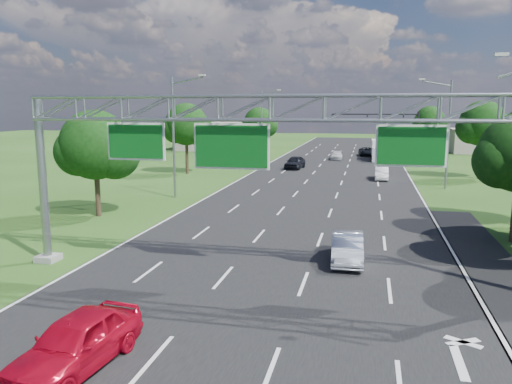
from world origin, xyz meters
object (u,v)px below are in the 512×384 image
(traffic_signal, at_px, (392,124))
(box_truck, at_px, (379,150))
(silver_sedan, at_px, (347,248))
(sign_gantry, at_px, (273,123))
(red_coupe, at_px, (76,342))

(traffic_signal, height_order, box_truck, traffic_signal)
(traffic_signal, distance_m, silver_sedan, 50.18)
(silver_sedan, bearing_deg, box_truck, 84.71)
(sign_gantry, height_order, silver_sedan, sign_gantry)
(traffic_signal, bearing_deg, red_coupe, -100.26)
(box_truck, bearing_deg, sign_gantry, -97.08)
(red_coupe, xyz_separation_m, silver_sedan, (7.23, 12.14, -0.10))
(red_coupe, bearing_deg, sign_gantry, 72.01)
(sign_gantry, distance_m, box_truck, 54.43)
(sign_gantry, xyz_separation_m, red_coupe, (-4.07, -8.95, -6.08))
(sign_gantry, bearing_deg, silver_sedan, 45.13)
(red_coupe, bearing_deg, box_truck, 87.72)
(red_coupe, distance_m, silver_sedan, 14.13)
(sign_gantry, relative_size, traffic_signal, 1.92)
(traffic_signal, relative_size, box_truck, 1.61)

